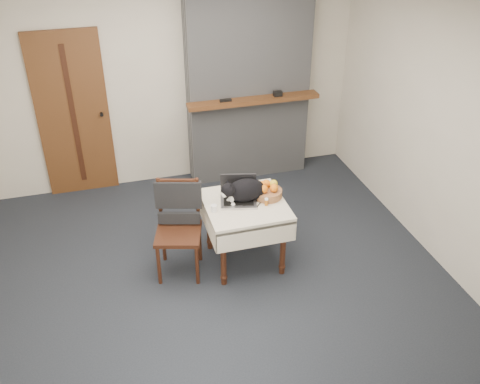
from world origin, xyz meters
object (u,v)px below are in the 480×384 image
(laptop, at_px, (238,194))
(cat, at_px, (246,190))
(cream_jar, at_px, (214,208))
(side_table, at_px, (245,213))
(chair, at_px, (178,214))
(pill_bottle, at_px, (266,202))
(door, at_px, (73,116))
(fruit_basket, at_px, (268,191))

(laptop, xyz_separation_m, cat, (0.07, -0.03, 0.05))
(laptop, relative_size, cream_jar, 6.06)
(side_table, height_order, cream_jar, cream_jar)
(chair, bearing_deg, side_table, 7.20)
(cream_jar, distance_m, pill_bottle, 0.51)
(door, relative_size, side_table, 2.56)
(cream_jar, bearing_deg, fruit_basket, 11.28)
(fruit_basket, relative_size, chair, 0.29)
(cat, xyz_separation_m, pill_bottle, (0.16, -0.14, -0.08))
(fruit_basket, bearing_deg, side_table, -167.56)
(laptop, height_order, cream_jar, laptop)
(laptop, relative_size, cat, 0.73)
(laptop, height_order, fruit_basket, laptop)
(pill_bottle, bearing_deg, fruit_basket, 66.49)
(cat, relative_size, fruit_basket, 2.02)
(laptop, distance_m, cat, 0.09)
(side_table, bearing_deg, door, 128.59)
(fruit_basket, distance_m, chair, 0.91)
(pill_bottle, bearing_deg, cream_jar, 176.30)
(cat, bearing_deg, side_table, -129.22)
(laptop, height_order, chair, chair)
(door, relative_size, cream_jar, 29.57)
(side_table, height_order, cat, cat)
(door, bearing_deg, side_table, -51.41)
(pill_bottle, relative_size, chair, 0.08)
(side_table, xyz_separation_m, chair, (-0.64, 0.10, 0.03))
(pill_bottle, bearing_deg, side_table, 153.63)
(chair, bearing_deg, door, 132.03)
(cat, xyz_separation_m, cream_jar, (-0.35, -0.11, -0.08))
(pill_bottle, xyz_separation_m, fruit_basket, (0.06, 0.15, 0.02))
(door, relative_size, cat, 3.56)
(cream_jar, height_order, fruit_basket, fruit_basket)
(door, height_order, chair, door)
(side_table, xyz_separation_m, pill_bottle, (0.19, -0.09, 0.15))
(door, xyz_separation_m, fruit_basket, (1.79, -1.87, -0.24))
(door, height_order, fruit_basket, door)
(cream_jar, bearing_deg, pill_bottle, -3.70)
(side_table, height_order, laptop, laptop)
(pill_bottle, bearing_deg, cat, 139.56)
(side_table, distance_m, laptop, 0.20)
(side_table, relative_size, fruit_basket, 2.80)
(door, distance_m, cream_jar, 2.34)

